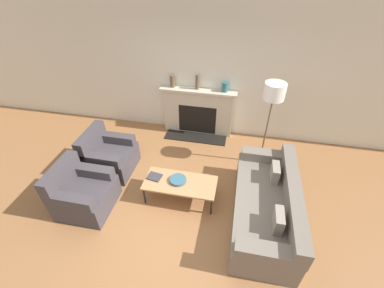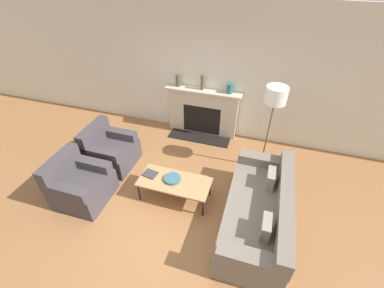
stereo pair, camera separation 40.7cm
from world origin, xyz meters
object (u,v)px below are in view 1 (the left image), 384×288
(couch, at_px, (267,206))
(armchair_near, at_px, (82,193))
(mantel_vase_left, at_px, (172,81))
(mantel_vase_center_left, at_px, (197,82))
(coffee_table, at_px, (180,183))
(mantel_vase_center_right, at_px, (225,87))
(armchair_far, at_px, (109,156))
(floor_lamp, at_px, (273,98))
(bowl, at_px, (178,180))
(fireplace, at_px, (198,112))
(book, at_px, (155,177))

(couch, relative_size, armchair_near, 2.48)
(mantel_vase_left, bearing_deg, mantel_vase_center_left, 0.00)
(coffee_table, height_order, mantel_vase_center_left, mantel_vase_center_left)
(armchair_near, xyz_separation_m, mantel_vase_center_right, (2.04, 2.61, 0.89))
(armchair_far, distance_m, floor_lamp, 3.26)
(bowl, bearing_deg, couch, -6.23)
(floor_lamp, bearing_deg, fireplace, 150.41)
(couch, distance_m, mantel_vase_center_left, 2.91)
(coffee_table, relative_size, mantel_vase_center_left, 3.81)
(couch, xyz_separation_m, book, (-1.92, 0.17, 0.10))
(book, distance_m, mantel_vase_center_right, 2.43)
(couch, height_order, book, couch)
(mantel_vase_center_left, bearing_deg, coffee_table, -86.96)
(fireplace, relative_size, armchair_near, 1.98)
(book, xyz_separation_m, floor_lamp, (1.85, 1.24, 1.07))
(armchair_far, xyz_separation_m, mantel_vase_left, (0.89, 1.65, 0.92))
(book, xyz_separation_m, mantel_vase_left, (-0.20, 2.09, 0.84))
(armchair_far, relative_size, mantel_vase_left, 3.21)
(floor_lamp, bearing_deg, armchair_near, -149.07)
(fireplace, relative_size, armchair_far, 1.98)
(book, bearing_deg, armchair_near, -145.40)
(fireplace, height_order, mantel_vase_left, mantel_vase_left)
(coffee_table, relative_size, bowl, 4.37)
(mantel_vase_left, xyz_separation_m, mantel_vase_center_left, (0.55, 0.00, 0.03))
(fireplace, bearing_deg, mantel_vase_center_right, 1.47)
(coffee_table, height_order, mantel_vase_left, mantel_vase_left)
(fireplace, relative_size, couch, 0.80)
(armchair_near, relative_size, book, 3.32)
(fireplace, distance_m, book, 2.11)
(fireplace, xyz_separation_m, coffee_table, (0.08, -2.10, -0.18))
(mantel_vase_center_right, bearing_deg, armchair_far, -141.01)
(armchair_far, bearing_deg, floor_lamp, -74.78)
(mantel_vase_left, height_order, mantel_vase_center_right, mantel_vase_left)
(fireplace, bearing_deg, floor_lamp, -29.59)
(coffee_table, bearing_deg, floor_lamp, 42.41)
(armchair_near, bearing_deg, book, -64.34)
(couch, distance_m, mantel_vase_center_right, 2.62)
(couch, xyz_separation_m, mantel_vase_center_left, (-1.57, 2.26, 0.96))
(armchair_near, height_order, mantel_vase_center_left, mantel_vase_center_left)
(coffee_table, distance_m, book, 0.47)
(armchair_far, xyz_separation_m, floor_lamp, (2.94, 0.80, 1.16))
(mantel_vase_left, relative_size, mantel_vase_center_left, 0.82)
(armchair_far, xyz_separation_m, mantel_vase_center_right, (2.04, 1.65, 0.89))
(book, xyz_separation_m, mantel_vase_center_right, (0.95, 2.09, 0.81))
(book, bearing_deg, mantel_vase_left, 104.38)
(coffee_table, bearing_deg, mantel_vase_center_right, 77.10)
(armchair_near, bearing_deg, mantel_vase_center_right, -37.97)
(mantel_vase_center_left, bearing_deg, bowl, -88.10)
(armchair_far, bearing_deg, book, -111.84)
(fireplace, xyz_separation_m, bowl, (0.04, -2.08, -0.12))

